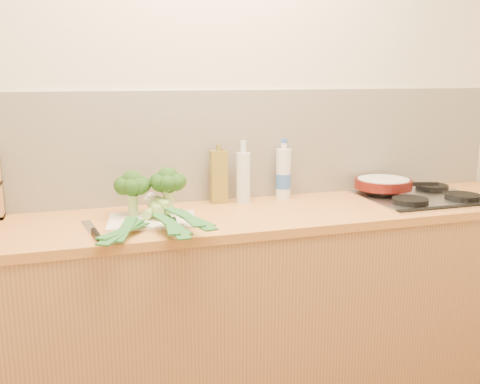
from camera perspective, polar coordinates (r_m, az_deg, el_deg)
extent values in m
plane|color=beige|center=(2.63, -3.18, 7.73)|extent=(3.50, 0.00, 3.50)
cube|color=silver|center=(2.63, -3.09, 4.90)|extent=(3.20, 0.02, 0.54)
cube|color=#B17C4A|center=(2.57, -1.25, -12.53)|extent=(3.20, 0.60, 0.86)
cube|color=#D07C3D|center=(2.41, -1.30, -2.80)|extent=(3.20, 0.62, 0.04)
cube|color=silver|center=(2.85, 18.78, -0.57)|extent=(0.58, 0.50, 0.01)
cube|color=black|center=(2.68, 21.66, -1.47)|extent=(0.58, 0.04, 0.01)
cylinder|color=black|center=(2.67, 17.70, -0.92)|extent=(0.17, 0.17, 0.03)
cylinder|color=black|center=(2.85, 22.65, -0.48)|extent=(0.17, 0.17, 0.03)
cylinder|color=black|center=(2.86, 14.97, 0.13)|extent=(0.17, 0.17, 0.03)
cylinder|color=black|center=(3.03, 19.78, 0.48)|extent=(0.17, 0.17, 0.03)
cube|color=white|center=(2.31, -9.35, -3.00)|extent=(0.40, 0.32, 0.01)
cylinder|color=#9EC472|center=(2.38, -11.34, -1.39)|extent=(0.04, 0.04, 0.09)
sphere|color=#14330D|center=(2.36, -11.45, 1.10)|extent=(0.10, 0.10, 0.10)
sphere|color=#14330D|center=(2.37, -10.35, 0.77)|extent=(0.07, 0.07, 0.07)
sphere|color=#14330D|center=(2.40, -10.86, 0.91)|extent=(0.07, 0.07, 0.07)
sphere|color=#14330D|center=(2.40, -11.78, 0.89)|extent=(0.07, 0.07, 0.07)
sphere|color=#14330D|center=(2.38, -12.45, 0.73)|extent=(0.07, 0.07, 0.07)
sphere|color=#14330D|center=(2.34, -12.37, 0.55)|extent=(0.07, 0.07, 0.07)
sphere|color=#14330D|center=(2.32, -11.56, 0.48)|extent=(0.07, 0.07, 0.07)
sphere|color=#14330D|center=(2.33, -10.65, 0.58)|extent=(0.07, 0.07, 0.07)
cylinder|color=#9EC472|center=(2.38, -7.63, -1.13)|extent=(0.05, 0.05, 0.10)
sphere|color=#14330D|center=(2.36, -7.71, 1.48)|extent=(0.10, 0.10, 0.10)
sphere|color=#14330D|center=(2.37, -6.62, 1.15)|extent=(0.07, 0.07, 0.07)
sphere|color=#14330D|center=(2.40, -7.18, 1.28)|extent=(0.07, 0.07, 0.07)
sphere|color=#14330D|center=(2.40, -8.11, 1.27)|extent=(0.07, 0.07, 0.07)
sphere|color=#14330D|center=(2.37, -8.75, 1.11)|extent=(0.07, 0.07, 0.07)
sphere|color=#14330D|center=(2.34, -8.60, 0.93)|extent=(0.07, 0.07, 0.07)
sphere|color=#14330D|center=(2.32, -7.76, 0.87)|extent=(0.07, 0.07, 0.07)
sphere|color=#14330D|center=(2.33, -6.87, 0.96)|extent=(0.07, 0.07, 0.07)
cylinder|color=white|center=(2.47, -8.26, -1.32)|extent=(0.09, 0.12, 0.04)
cylinder|color=#8BB45A|center=(2.35, -9.33, -2.05)|extent=(0.11, 0.15, 0.04)
cube|color=#1A4B1F|center=(2.08, -12.26, -4.04)|extent=(0.23, 0.26, 0.02)
cube|color=#1A4B1F|center=(2.06, -12.49, -4.14)|extent=(0.21, 0.32, 0.01)
cube|color=#1A4B1F|center=(2.09, -12.15, -3.86)|extent=(0.13, 0.28, 0.02)
cylinder|color=white|center=(2.44, -9.55, -1.09)|extent=(0.05, 0.11, 0.04)
cylinder|color=#8BB45A|center=(2.32, -8.96, -1.73)|extent=(0.05, 0.14, 0.04)
cube|color=#1A4B1F|center=(2.05, -7.26, -3.58)|extent=(0.08, 0.30, 0.02)
cube|color=#1A4B1F|center=(2.03, -7.13, -3.68)|extent=(0.07, 0.34, 0.01)
cube|color=#1A4B1F|center=(2.06, -7.33, -3.40)|extent=(0.12, 0.28, 0.02)
cylinder|color=white|center=(2.42, -9.13, -0.73)|extent=(0.06, 0.11, 0.04)
cylinder|color=#8BB45A|center=(2.32, -8.18, -1.26)|extent=(0.07, 0.13, 0.04)
cube|color=#1A4B1F|center=(2.07, -5.36, -2.84)|extent=(0.06, 0.30, 0.02)
cube|color=#1A4B1F|center=(2.06, -5.13, -2.91)|extent=(0.12, 0.34, 0.01)
cube|color=#1A4B1F|center=(2.08, -5.48, -2.67)|extent=(0.15, 0.27, 0.02)
cube|color=silver|center=(2.29, -15.76, -3.57)|extent=(0.06, 0.20, 0.00)
cylinder|color=black|center=(2.13, -15.03, -4.43)|extent=(0.04, 0.13, 0.02)
cylinder|color=#4C100C|center=(2.86, 15.03, 0.87)|extent=(0.29, 0.29, 0.05)
cylinder|color=beige|center=(2.85, 15.06, 1.35)|extent=(0.26, 0.26, 0.00)
cube|color=black|center=(2.91, 19.02, 0.82)|extent=(0.15, 0.07, 0.02)
cube|color=#BD7F51|center=(2.53, -24.25, 0.66)|extent=(0.01, 0.10, 0.29)
cube|color=olive|center=(2.59, -2.28, 1.61)|extent=(0.08, 0.05, 0.26)
cylinder|color=olive|center=(2.57, -2.31, 4.76)|extent=(0.02, 0.02, 0.03)
cylinder|color=silver|center=(2.60, 0.35, 1.54)|extent=(0.07, 0.07, 0.25)
cylinder|color=silver|center=(2.58, 0.35, 4.88)|extent=(0.03, 0.03, 0.06)
cylinder|color=maroon|center=(2.60, -2.06, 1.19)|extent=(0.06, 0.06, 0.21)
cylinder|color=maroon|center=(2.58, -2.08, 4.06)|extent=(0.03, 0.03, 0.05)
cylinder|color=silver|center=(2.70, 4.66, 1.96)|extent=(0.08, 0.08, 0.25)
cylinder|color=silver|center=(2.68, 4.71, 4.93)|extent=(0.03, 0.03, 0.03)
cylinder|color=#315EB8|center=(2.71, 4.65, 1.18)|extent=(0.08, 0.08, 0.08)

